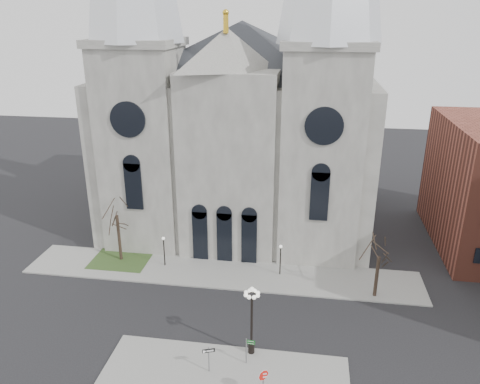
# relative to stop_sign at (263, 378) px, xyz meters

# --- Properties ---
(ground) EXTENTS (160.00, 160.00, 0.00)m
(ground) POSITION_rel_stop_sign_xyz_m (-6.00, 4.92, -1.83)
(ground) COLOR black
(ground) RESTS_ON ground
(sidewalk_far) EXTENTS (40.00, 6.00, 0.14)m
(sidewalk_far) POSITION_rel_stop_sign_xyz_m (-6.00, 15.92, -1.76)
(sidewalk_far) COLOR gray
(sidewalk_far) RESTS_ON ground
(grass_patch) EXTENTS (6.00, 5.00, 0.18)m
(grass_patch) POSITION_rel_stop_sign_xyz_m (-17.00, 16.92, -1.74)
(grass_patch) COLOR #2C4B20
(grass_patch) RESTS_ON ground
(cathedral) EXTENTS (33.00, 26.66, 54.00)m
(cathedral) POSITION_rel_stop_sign_xyz_m (-6.00, 27.78, 16.65)
(cathedral) COLOR gray
(cathedral) RESTS_ON ground
(tree_left) EXTENTS (3.20, 3.20, 7.50)m
(tree_left) POSITION_rel_stop_sign_xyz_m (-17.00, 16.92, 3.75)
(tree_left) COLOR black
(tree_left) RESTS_ON ground
(tree_right) EXTENTS (3.20, 3.20, 6.00)m
(tree_right) POSITION_rel_stop_sign_xyz_m (9.00, 13.92, 2.63)
(tree_right) COLOR black
(tree_right) RESTS_ON ground
(ped_lamp_left) EXTENTS (0.32, 0.32, 3.26)m
(ped_lamp_left) POSITION_rel_stop_sign_xyz_m (-12.00, 16.42, 0.50)
(ped_lamp_left) COLOR black
(ped_lamp_left) RESTS_ON sidewalk_far
(ped_lamp_right) EXTENTS (0.32, 0.32, 3.26)m
(ped_lamp_right) POSITION_rel_stop_sign_xyz_m (0.00, 16.42, 0.50)
(ped_lamp_right) COLOR black
(ped_lamp_right) RESTS_ON sidewalk_far
(stop_sign) EXTENTS (0.81, 0.32, 2.36)m
(stop_sign) POSITION_rel_stop_sign_xyz_m (0.00, 0.00, 0.00)
(stop_sign) COLOR slate
(stop_sign) RESTS_ON sidewalk_near
(globe_lamp) EXTENTS (1.60, 1.60, 5.86)m
(globe_lamp) POSITION_rel_stop_sign_xyz_m (-1.37, 4.42, 1.99)
(globe_lamp) COLOR black
(globe_lamp) RESTS_ON sidewalk_near
(one_way_sign) EXTENTS (0.89, 0.35, 2.12)m
(one_way_sign) POSITION_rel_stop_sign_xyz_m (-4.17, 1.92, -0.25)
(one_way_sign) COLOR slate
(one_way_sign) RESTS_ON sidewalk_near
(street_name_sign) EXTENTS (0.71, 0.10, 2.22)m
(street_name_sign) POSITION_rel_stop_sign_xyz_m (-1.51, 3.17, -0.38)
(street_name_sign) COLOR slate
(street_name_sign) RESTS_ON sidewalk_near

